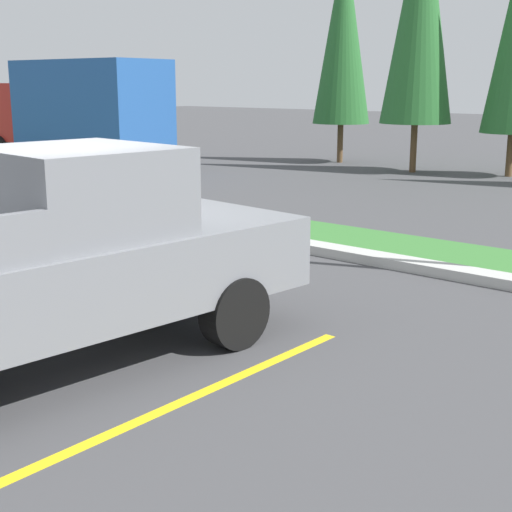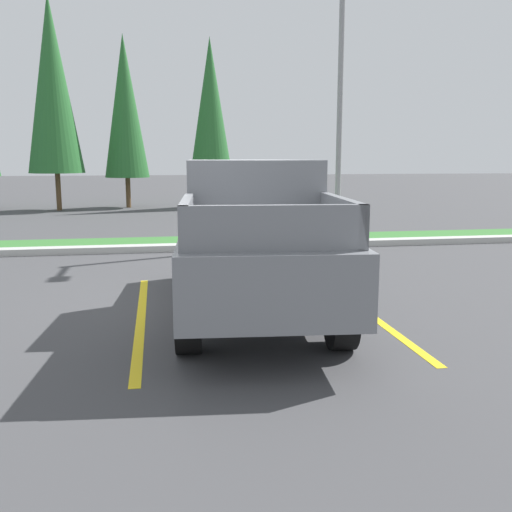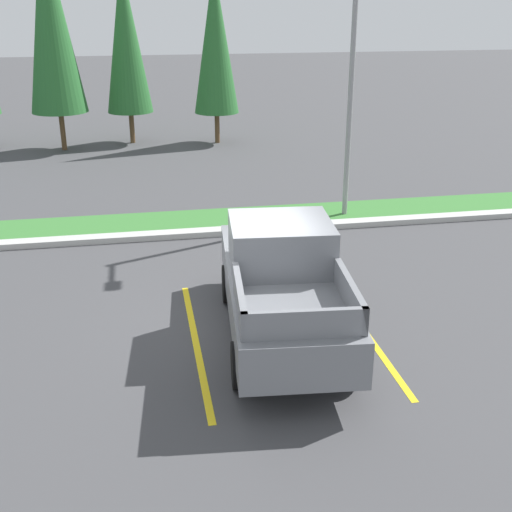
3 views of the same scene
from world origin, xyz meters
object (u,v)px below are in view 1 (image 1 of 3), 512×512
object	(u,v)px
cargo_truck_distant	(78,110)
cypress_tree_left_inner	(420,6)
cypress_tree_leftmost	(343,31)
pickup_truck_main	(58,260)

from	to	relation	value
cargo_truck_distant	cypress_tree_left_inner	distance (m)	11.09
cypress_tree_leftmost	cypress_tree_left_inner	distance (m)	3.52
pickup_truck_main	cypress_tree_left_inner	bearing A→B (deg)	107.49
cypress_tree_leftmost	cypress_tree_left_inner	size ratio (longest dim) A/B	0.90
pickup_truck_main	cypress_tree_leftmost	xyz separation A→B (m)	(-8.55, 17.43, 3.36)
pickup_truck_main	cypress_tree_leftmost	distance (m)	19.71
pickup_truck_main	cargo_truck_distant	bearing A→B (deg)	143.13
cypress_tree_leftmost	cargo_truck_distant	bearing A→B (deg)	-128.31
pickup_truck_main	cargo_truck_distant	size ratio (longest dim) A/B	0.77
pickup_truck_main	cargo_truck_distant	xyz separation A→B (m)	(-14.02, 10.51, 0.81)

